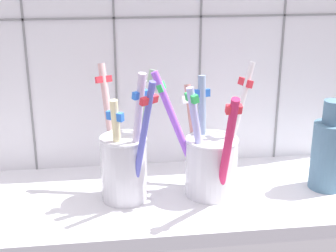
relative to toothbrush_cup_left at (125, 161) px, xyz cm
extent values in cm
cube|color=silver|center=(5.87, 0.49, -6.59)|extent=(64.00, 22.00, 2.00)
cube|color=white|center=(5.87, 12.49, 14.91)|extent=(64.00, 2.00, 45.00)
cube|color=gray|center=(-13.33, 11.39, 14.91)|extent=(0.30, 0.20, 45.00)
cube|color=gray|center=(-0.53, 11.39, 14.91)|extent=(0.30, 0.20, 45.00)
cube|color=gray|center=(12.27, 11.39, 14.91)|extent=(0.30, 0.20, 45.00)
cube|color=gray|center=(25.07, 11.39, 14.91)|extent=(0.30, 0.20, 45.00)
cube|color=gray|center=(5.87, 11.39, 17.55)|extent=(64.00, 0.20, 0.30)
cylinder|color=silver|center=(-0.15, -0.03, -1.16)|extent=(6.21, 6.21, 8.85)
torus|color=silver|center=(-0.15, -0.03, 3.27)|extent=(6.40, 6.40, 0.50)
cylinder|color=silver|center=(1.53, -1.58, 3.72)|extent=(3.12, 3.51, 17.97)
cube|color=blue|center=(2.09, -2.28, 9.86)|extent=(2.23, 2.01, 1.00)
cylinder|color=beige|center=(-1.73, 3.42, 3.48)|extent=(3.00, 6.28, 17.62)
cube|color=#E5333F|center=(-2.36, 5.26, 10.06)|extent=(2.43, 1.65, 1.06)
cylinder|color=#5A5EC7|center=(2.10, -3.17, 3.47)|extent=(3.78, 4.50, 17.50)
cube|color=#E5333F|center=(3.00, -4.33, 9.72)|extent=(2.54, 2.24, 1.05)
cylinder|color=#F3E8AC|center=(-0.87, -0.80, 1.88)|extent=(2.19, 2.41, 14.22)
cube|color=blue|center=(-1.10, -1.11, 6.78)|extent=(2.36, 2.06, 1.14)
cylinder|color=#A2CDA1|center=(2.29, 1.67, 3.30)|extent=(5.11, 3.36, 17.21)
cube|color=white|center=(3.66, 2.42, 9.66)|extent=(2.15, 2.75, 1.23)
cylinder|color=silver|center=(11.89, -0.03, -1.56)|extent=(7.20, 7.20, 8.06)
torus|color=silver|center=(11.89, -0.03, 2.47)|extent=(7.34, 7.34, 0.50)
cylinder|color=tan|center=(10.16, 4.25, 1.70)|extent=(2.42, 5.65, 14.08)
cube|color=white|center=(9.73, 5.75, 6.60)|extent=(2.68, 1.72, 1.28)
cylinder|color=#9F59E6|center=(7.53, 0.97, 3.31)|extent=(7.70, 3.15, 17.35)
cube|color=green|center=(5.19, 1.68, 9.68)|extent=(1.61, 2.47, 1.19)
cylinder|color=#C72052|center=(12.76, -4.87, 2.62)|extent=(1.26, 6.66, 15.96)
cube|color=#E5333F|center=(12.82, -7.06, 9.01)|extent=(1.95, 1.13, 1.27)
cylinder|color=white|center=(15.15, 0.90, 3.80)|extent=(5.46, 2.57, 18.19)
cube|color=#E5333F|center=(16.60, 1.41, 9.95)|extent=(1.67, 2.69, 1.14)
cylinder|color=#ABAEEA|center=(9.90, -0.92, 2.56)|extent=(4.12, 2.38, 15.68)
cube|color=green|center=(8.79, -1.35, 8.93)|extent=(1.74, 2.43, 1.18)
cylinder|color=#869CBE|center=(11.02, 2.41, 2.75)|extent=(1.34, 2.61, 15.98)
cube|color=blue|center=(10.97, 2.88, 8.28)|extent=(2.28, 0.95, 1.09)
cylinder|color=slate|center=(28.76, -0.37, -0.70)|extent=(4.89, 4.89, 9.77)
cylinder|color=slate|center=(28.76, -0.37, 5.82)|extent=(2.85, 2.85, 3.28)
camera|label=1|loc=(-2.21, -61.74, 26.82)|focal=53.19mm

